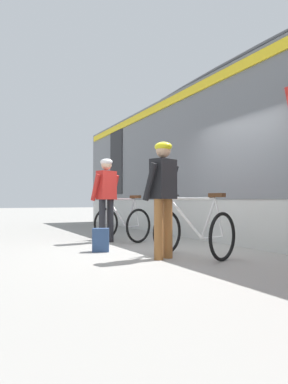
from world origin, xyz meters
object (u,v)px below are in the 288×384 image
cyclist_near_in_dark (163,189)px  bicycle_near_white (194,231)px  water_bottle_near_the_bikes (164,242)px  cyclist_far_in_red (106,192)px  backpack_on_platform (101,240)px  bicycle_far_silver (122,222)px

cyclist_near_in_dark → bicycle_near_white: size_ratio=1.40×
cyclist_near_in_dark → water_bottle_near_the_bikes: bearing=60.0°
cyclist_far_in_red → backpack_on_platform: bearing=-113.7°
cyclist_near_in_dark → cyclist_far_in_red: same height
bicycle_far_silver → backpack_on_platform: bearing=-125.2°
bicycle_far_silver → backpack_on_platform: bicycle_far_silver is taller
cyclist_near_in_dark → bicycle_far_silver: cyclist_near_in_dark is taller
cyclist_far_in_red → backpack_on_platform: cyclist_far_in_red is taller
bicycle_far_silver → cyclist_near_in_dark: bearing=-97.9°
cyclist_near_in_dark → backpack_on_platform: (-0.60, 1.12, -0.85)m
cyclist_near_in_dark → backpack_on_platform: 1.53m
bicycle_near_white → backpack_on_platform: bearing=132.0°
bicycle_near_white → backpack_on_platform: size_ratio=3.14×
backpack_on_platform → bicycle_near_white: bearing=-25.3°
bicycle_far_silver → backpack_on_platform: 1.64m
cyclist_far_in_red → bicycle_far_silver: 0.76m
cyclist_near_in_dark → water_bottle_near_the_bikes: 1.52m
bicycle_far_silver → bicycle_near_white: bearing=-86.7°
backpack_on_platform → water_bottle_near_the_bikes: (1.20, -0.09, -0.09)m
cyclist_near_in_dark → bicycle_far_silver: 2.57m
backpack_on_platform → water_bottle_near_the_bikes: bearing=18.4°
bicycle_near_white → bicycle_far_silver: same height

